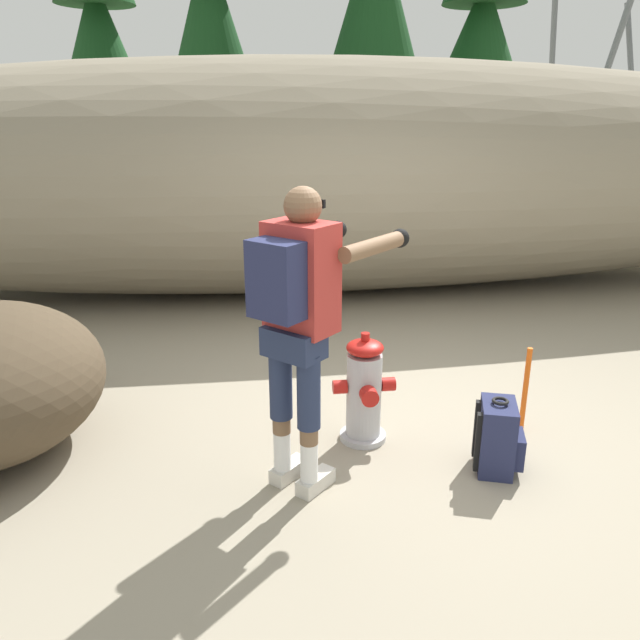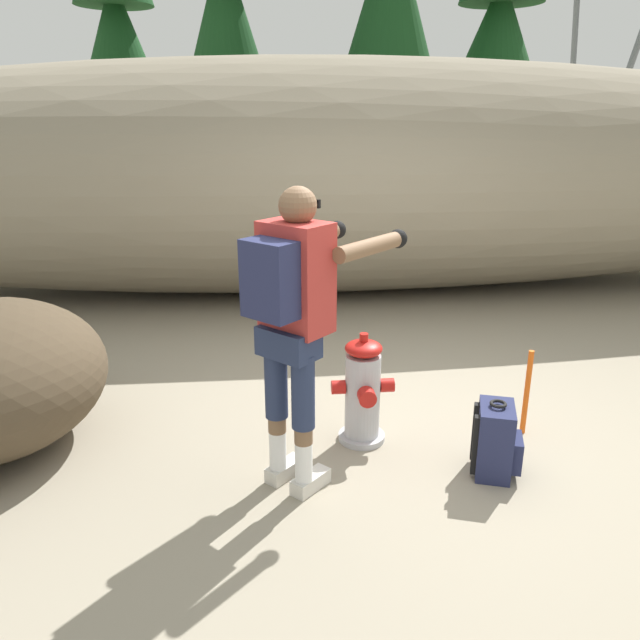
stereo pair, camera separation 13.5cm
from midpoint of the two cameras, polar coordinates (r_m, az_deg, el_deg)
name	(u,v)px [view 2 (the right image)]	position (r m, az deg, el deg)	size (l,w,h in m)	color
ground_plane	(397,432)	(4.36, 8.02, -10.25)	(56.00, 56.00, 0.04)	gray
dirt_embankment	(334,177)	(7.48, 1.87, 13.08)	(16.36, 3.20, 2.67)	gray
fire_hydrant	(363,393)	(4.05, 4.93, -6.71)	(0.41, 0.36, 0.75)	#B2B2B7
utility_worker	(296,306)	(3.30, -1.06, 1.31)	(0.96, 0.96, 1.73)	beige
spare_backpack	(496,441)	(3.91, 16.90, -10.65)	(0.34, 0.35, 0.47)	#23284C
pine_tree_far_left	(117,32)	(13.92, -18.01, 24.00)	(2.36, 2.36, 6.78)	#47331E
pine_tree_left	(224,7)	(11.11, -8.44, 26.72)	(1.99, 1.99, 6.79)	#47331E
pine_tree_right	(499,29)	(11.99, 16.56, 24.43)	(2.20, 2.20, 6.04)	#47331E
survey_stake	(527,393)	(4.39, 19.43, -6.36)	(0.04, 0.04, 0.60)	#E55914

